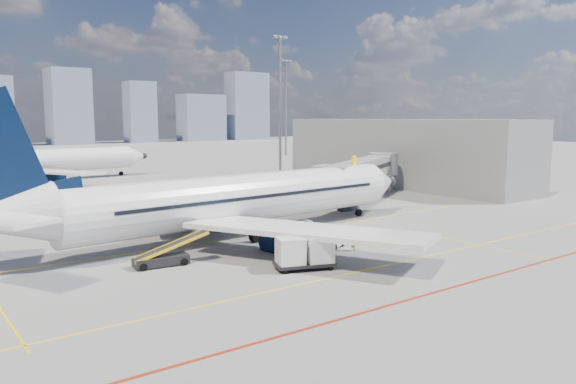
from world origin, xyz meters
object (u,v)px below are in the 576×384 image
second_aircraft (32,162)px  belt_loader (163,258)px  baggage_tug (332,240)px  cargo_dolly (305,252)px  ramp_worker (353,240)px  main_aircraft (227,201)px

second_aircraft → belt_loader: (-4.60, -60.41, -2.65)m
second_aircraft → baggage_tug: (8.47, -63.30, -2.57)m
cargo_dolly → belt_loader: cargo_dolly is taller
second_aircraft → cargo_dolly: 67.04m
baggage_tug → belt_loader: size_ratio=0.41×
baggage_tug → ramp_worker: bearing=-90.3°
second_aircraft → cargo_dolly: bearing=-92.1°
belt_loader → ramp_worker: (13.80, -4.56, 0.24)m
cargo_dolly → baggage_tug: bearing=53.2°
second_aircraft → baggage_tug: 63.92m
main_aircraft → baggage_tug: main_aircraft is taller
belt_loader → ramp_worker: size_ratio=3.38×
cargo_dolly → ramp_worker: bearing=37.5°
baggage_tug → belt_loader: belt_loader is taller
baggage_tug → cargo_dolly: size_ratio=0.51×
ramp_worker → cargo_dolly: bearing=112.8°
second_aircraft → baggage_tug: second_aircraft is taller
ramp_worker → belt_loader: bearing=77.2°
cargo_dolly → ramp_worker: cargo_dolly is taller
second_aircraft → main_aircraft: bearing=-90.7°
ramp_worker → baggage_tug: bearing=29.3°
cargo_dolly → belt_loader: bearing=158.9°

